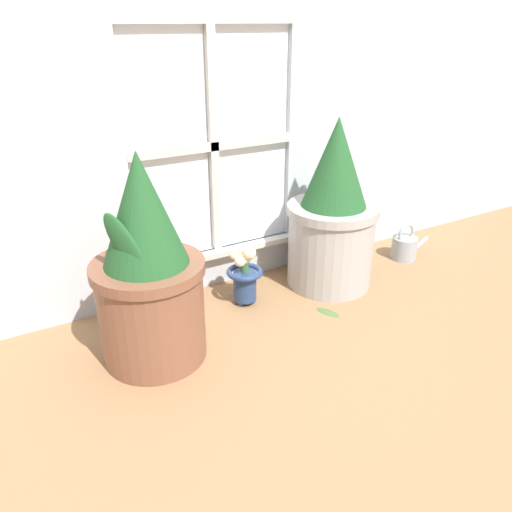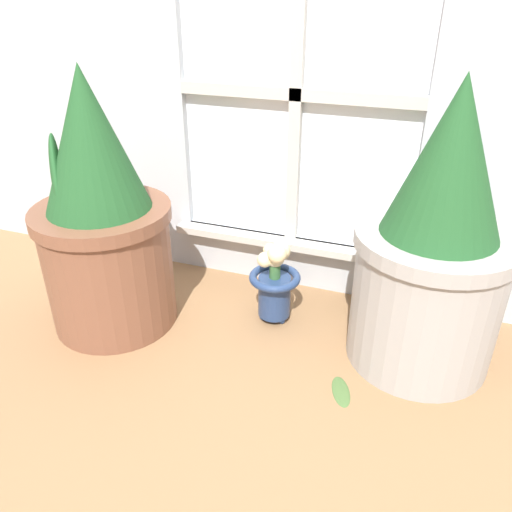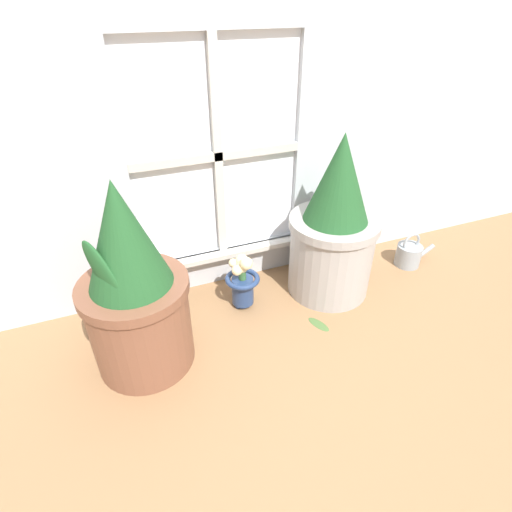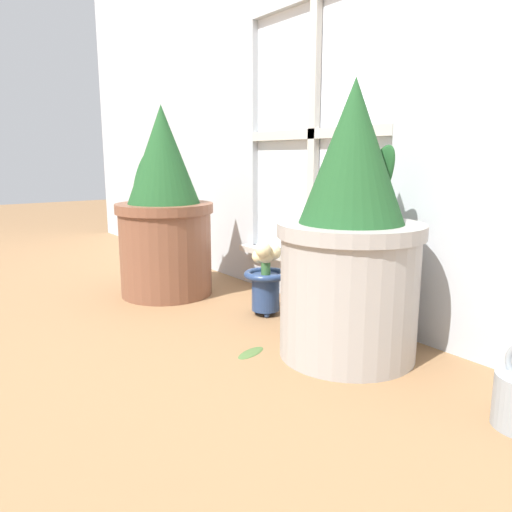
{
  "view_description": "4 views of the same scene",
  "coord_description": "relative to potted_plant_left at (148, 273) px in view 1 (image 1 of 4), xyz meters",
  "views": [
    {
      "loc": [
        -0.86,
        -1.32,
        1.09
      ],
      "look_at": [
        0.01,
        0.21,
        0.26
      ],
      "focal_mm": 35.0,
      "sensor_mm": 36.0,
      "label": 1
    },
    {
      "loc": [
        0.39,
        -0.89,
        0.91
      ],
      "look_at": [
        -0.01,
        0.23,
        0.25
      ],
      "focal_mm": 35.0,
      "sensor_mm": 36.0,
      "label": 2
    },
    {
      "loc": [
        -0.44,
        -1.01,
        1.19
      ],
      "look_at": [
        0.05,
        0.22,
        0.31
      ],
      "focal_mm": 28.0,
      "sensor_mm": 36.0,
      "label": 3
    },
    {
      "loc": [
        1.37,
        -0.7,
        0.55
      ],
      "look_at": [
        0.04,
        0.25,
        0.22
      ],
      "focal_mm": 35.0,
      "sensor_mm": 36.0,
      "label": 4
    }
  ],
  "objects": [
    {
      "name": "watering_can",
      "position": [
        1.37,
        0.15,
        -0.27
      ],
      "size": [
        0.23,
        0.13,
        0.19
      ],
      "color": "gray",
      "rests_on": "ground_plane"
    },
    {
      "name": "potted_plant_right",
      "position": [
        0.88,
        0.13,
        -0.0
      ],
      "size": [
        0.4,
        0.4,
        0.75
      ],
      "color": "#9E9993",
      "rests_on": "ground_plane"
    },
    {
      "name": "potted_plant_left",
      "position": [
        0.0,
        0.0,
        0.0
      ],
      "size": [
        0.38,
        0.38,
        0.74
      ],
      "color": "brown",
      "rests_on": "ground_plane"
    },
    {
      "name": "ground_plane",
      "position": [
        0.44,
        -0.15,
        -0.33
      ],
      "size": [
        10.0,
        10.0,
        0.0
      ],
      "primitive_type": "plane",
      "color": "olive"
    },
    {
      "name": "fallen_leaf",
      "position": [
        0.71,
        -0.08,
        -0.33
      ],
      "size": [
        0.08,
        0.12,
        0.01
      ],
      "color": "#476633",
      "rests_on": "ground_plane"
    },
    {
      "name": "flower_vase",
      "position": [
        0.45,
        0.16,
        -0.19
      ],
      "size": [
        0.15,
        0.15,
        0.27
      ],
      "color": "navy",
      "rests_on": "ground_plane"
    }
  ]
}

